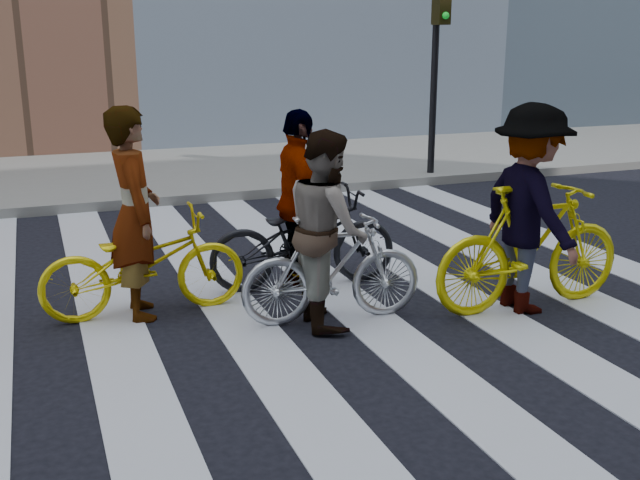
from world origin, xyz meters
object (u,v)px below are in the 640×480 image
bike_yellow_right (531,247)px  rider_right (529,209)px  bike_silver_mid (332,269)px  rider_left (135,214)px  rider_rear (299,201)px  bike_yellow_left (144,264)px  bike_dark_rear (304,238)px  traffic_signal (438,49)px  rider_mid (327,229)px

bike_yellow_right → rider_right: size_ratio=1.04×
bike_silver_mid → bike_yellow_right: (1.85, -0.35, 0.10)m
rider_left → rider_rear: rider_left is taller
rider_right → bike_yellow_right: bearing=-89.7°
bike_yellow_left → bike_dark_rear: 1.66m
bike_yellow_left → rider_right: bearing=-108.8°
rider_left → rider_rear: size_ratio=1.06×
bike_yellow_right → bike_silver_mid: bearing=79.5°
bike_yellow_left → bike_yellow_right: size_ratio=0.93×
bike_silver_mid → bike_yellow_right: 1.89m
traffic_signal → rider_left: size_ratio=1.73×
rider_left → rider_mid: size_ratio=1.11×
bike_yellow_right → rider_left: size_ratio=1.04×
rider_rear → rider_right: bearing=-123.4°
bike_dark_rear → rider_rear: 0.40m
rider_rear → bike_silver_mid: bearing=-178.0°
bike_dark_rear → rider_mid: (-0.15, -1.02, 0.36)m
bike_dark_rear → rider_left: bearing=102.3°
traffic_signal → bike_yellow_right: bearing=-111.4°
rider_mid → bike_silver_mid: bearing=-84.1°
bike_yellow_left → rider_left: 0.48m
traffic_signal → bike_yellow_right: (-2.33, -5.94, -1.68)m
traffic_signal → rider_mid: traffic_signal is taller
traffic_signal → bike_silver_mid: bearing=-126.8°
traffic_signal → bike_yellow_left: bearing=-140.0°
bike_yellow_left → rider_right: size_ratio=0.96×
bike_dark_rear → rider_right: (1.71, -1.37, 0.46)m
traffic_signal → rider_mid: bearing=-127.1°
rider_mid → bike_yellow_right: bearing=-94.6°
bike_yellow_left → bike_yellow_right: bearing=-108.5°
bike_yellow_left → rider_left: bearing=90.0°
bike_dark_rear → rider_left: rider_left is taller
bike_yellow_right → rider_left: 3.65m
traffic_signal → rider_rear: (-4.13, -4.57, -1.37)m
rider_right → bike_dark_rear: bearing=51.6°
bike_yellow_right → rider_right: bearing=90.3°
bike_silver_mid → bike_dark_rear: size_ratio=0.85×
rider_rear → bike_yellow_right: bearing=-122.6°
rider_left → rider_mid: rider_left is taller
bike_silver_mid → rider_right: (1.80, -0.35, 0.47)m
traffic_signal → rider_left: (-5.77, -4.80, -1.32)m
traffic_signal → rider_right: 6.53m
bike_yellow_right → rider_right: (-0.05, 0.00, 0.36)m
rider_left → bike_silver_mid: bearing=-116.2°
bike_yellow_right → bike_dark_rear: bearing=52.4°
rider_left → rider_right: 3.58m
rider_left → rider_right: rider_right is taller
bike_yellow_right → rider_mid: (-1.90, 0.35, 0.27)m
bike_silver_mid → rider_mid: bearing=95.9°
bike_silver_mid → rider_left: bearing=69.7°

